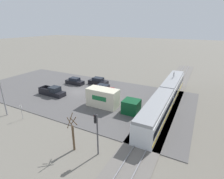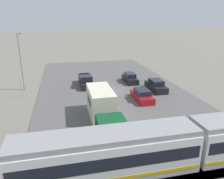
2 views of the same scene
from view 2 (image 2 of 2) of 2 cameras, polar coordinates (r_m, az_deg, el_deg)
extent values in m
plane|color=slate|center=(32.39, 0.05, -0.39)|extent=(320.00, 320.00, 0.00)
cube|color=#565454|center=(32.37, 0.05, -0.32)|extent=(21.19, 45.05, 0.08)
cube|color=slate|center=(17.58, 13.66, -18.55)|extent=(73.68, 4.40, 0.08)
cube|color=gray|center=(18.03, 12.65, -16.98)|extent=(72.21, 0.10, 0.14)
cube|color=gray|center=(17.02, 14.81, -19.62)|extent=(72.21, 0.10, 0.14)
cube|color=silver|center=(15.50, -1.29, -17.05)|extent=(12.69, 2.64, 2.79)
cube|color=black|center=(15.31, -1.30, -16.04)|extent=(12.31, 2.67, 0.93)
cube|color=gold|center=(16.02, -1.27, -19.57)|extent=(12.56, 2.68, 0.27)
cube|color=gray|center=(14.63, -1.34, -11.96)|extent=(12.69, 2.43, 0.40)
cube|color=#0C4723|center=(19.33, -0.25, -10.43)|extent=(2.44, 2.51, 2.11)
cube|color=beige|center=(23.71, -3.00, -3.45)|extent=(2.44, 5.33, 3.10)
cube|color=#196B38|center=(23.44, -5.98, -2.99)|extent=(0.02, 2.67, 0.78)
cube|color=black|center=(34.78, -6.84, 1.71)|extent=(1.90, 5.58, 0.87)
cube|color=black|center=(33.78, -6.75, 2.81)|extent=(1.75, 1.90, 0.94)
cube|color=black|center=(35.64, -8.49, 3.20)|extent=(0.11, 2.79, 0.51)
cube|color=black|center=(35.80, -5.69, 3.39)|extent=(0.11, 2.79, 0.51)
cube|color=black|center=(37.16, -7.34, 3.89)|extent=(1.75, 0.22, 0.51)
cube|color=red|center=(37.29, -8.46, 3.21)|extent=(0.14, 0.04, 0.18)
cube|color=black|center=(33.05, 11.40, 0.62)|extent=(1.90, 4.57, 0.92)
cube|color=black|center=(32.82, 11.49, 1.95)|extent=(1.63, 2.37, 0.68)
cube|color=maroon|center=(28.87, 7.84, -1.92)|extent=(1.87, 4.49, 0.84)
cube|color=black|center=(28.62, 7.90, -0.55)|extent=(1.61, 2.34, 0.62)
cube|color=black|center=(36.56, 4.71, 2.63)|extent=(1.71, 4.42, 0.89)
cube|color=black|center=(36.35, 4.74, 3.81)|extent=(1.47, 2.30, 0.66)
cylinder|color=gray|center=(34.47, -22.65, 6.52)|extent=(0.20, 0.20, 8.34)
cylinder|color=gray|center=(34.74, -23.28, 13.32)|extent=(0.12, 1.60, 0.12)
cube|color=#515156|center=(35.49, -23.07, 13.32)|extent=(0.36, 0.60, 0.18)
cylinder|color=gray|center=(31.90, -22.42, 0.05)|extent=(0.06, 0.06, 2.31)
cube|color=white|center=(31.67, -22.61, 1.68)|extent=(0.32, 0.02, 0.44)
cube|color=red|center=(31.68, -22.61, 1.68)|extent=(0.31, 0.01, 0.10)
camera|label=1|loc=(21.21, -84.34, 9.65)|focal=28.00mm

